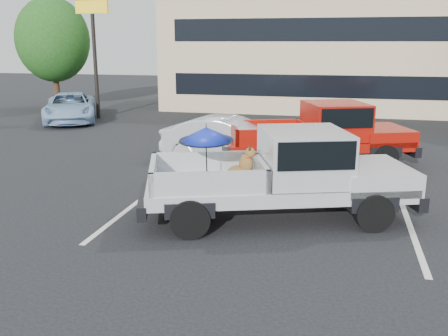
{
  "coord_description": "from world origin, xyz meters",
  "views": [
    {
      "loc": [
        1.49,
        -8.21,
        3.63
      ],
      "look_at": [
        -0.6,
        0.73,
        1.3
      ],
      "focal_mm": 40.0,
      "sensor_mm": 36.0,
      "label": 1
    }
  ],
  "objects": [
    {
      "name": "ground",
      "position": [
        0.0,
        0.0,
        0.0
      ],
      "size": [
        90.0,
        90.0,
        0.0
      ],
      "primitive_type": "plane",
      "color": "black",
      "rests_on": "ground"
    },
    {
      "name": "stripe_left",
      "position": [
        -3.0,
        2.0,
        0.0
      ],
      "size": [
        0.12,
        5.0,
        0.01
      ],
      "primitive_type": "cube",
      "color": "silver",
      "rests_on": "ground"
    },
    {
      "name": "stripe_right",
      "position": [
        3.0,
        2.0,
        0.0
      ],
      "size": [
        0.12,
        5.0,
        0.01
      ],
      "primitive_type": "cube",
      "color": "silver",
      "rests_on": "ground"
    },
    {
      "name": "motel_building",
      "position": [
        2.0,
        20.99,
        3.21
      ],
      "size": [
        20.4,
        8.4,
        6.3
      ],
      "color": "#CAB586",
      "rests_on": "ground"
    },
    {
      "name": "motel_sign",
      "position": [
        -10.0,
        14.0,
        4.65
      ],
      "size": [
        1.6,
        0.22,
        6.0
      ],
      "color": "black",
      "rests_on": "ground"
    },
    {
      "name": "tree_left",
      "position": [
        -14.0,
        17.0,
        3.73
      ],
      "size": [
        3.96,
        3.96,
        6.02
      ],
      "color": "#332114",
      "rests_on": "ground"
    },
    {
      "name": "tree_back",
      "position": [
        6.0,
        24.0,
        4.41
      ],
      "size": [
        4.68,
        4.68,
        7.11
      ],
      "color": "#332114",
      "rests_on": "ground"
    },
    {
      "name": "silver_pickup",
      "position": [
        0.58,
        1.87,
        1.05
      ],
      "size": [
        6.02,
        3.7,
        2.06
      ],
      "rotation": [
        0.0,
        0.0,
        0.33
      ],
      "color": "black",
      "rests_on": "ground"
    },
    {
      "name": "red_pickup",
      "position": [
        1.21,
        6.85,
        1.03
      ],
      "size": [
        6.04,
        3.89,
        1.88
      ],
      "rotation": [
        0.0,
        0.0,
        0.37
      ],
      "color": "black",
      "rests_on": "ground"
    },
    {
      "name": "silver_sedan",
      "position": [
        -1.73,
        6.5,
        0.7
      ],
      "size": [
        4.42,
        2.13,
        1.4
      ],
      "primitive_type": "imported",
      "rotation": [
        0.0,
        0.0,
        1.41
      ],
      "color": "#B6BABE",
      "rests_on": "ground"
    },
    {
      "name": "blue_suv",
      "position": [
        -10.77,
        12.74,
        0.67
      ],
      "size": [
        4.12,
        5.27,
        1.33
      ],
      "primitive_type": "imported",
      "rotation": [
        0.0,
        0.0,
        0.47
      ],
      "color": "#8DAED2",
      "rests_on": "ground"
    }
  ]
}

